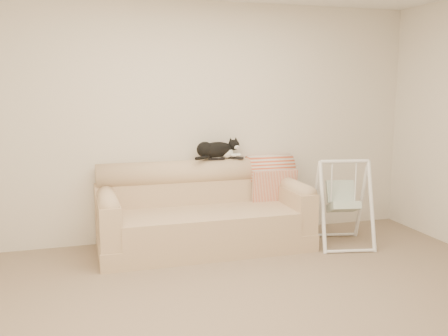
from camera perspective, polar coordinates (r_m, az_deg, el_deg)
name	(u,v)px	position (r m, az deg, el deg)	size (l,w,h in m)	color
ground_plane	(264,309)	(4.01, 4.56, -15.73)	(5.00, 5.00, 0.00)	#7D6A5A
room_shell	(266,110)	(3.63, 4.87, 6.63)	(5.04, 4.04, 2.60)	beige
sofa	(203,214)	(5.32, -2.42, -5.29)	(2.20, 0.93, 0.90)	#CAAE89
remote_a	(216,158)	(5.48, -0.87, 1.11)	(0.18, 0.06, 0.03)	black
remote_b	(236,158)	(5.55, 1.38, 1.18)	(0.17, 0.12, 0.02)	black
tuxedo_cat	(217,150)	(5.48, -0.83, 2.12)	(0.57, 0.32, 0.23)	black
throw_blanket	(270,172)	(5.71, 5.27, -0.47)	(0.52, 0.38, 0.58)	#CB4721
baby_swing	(343,202)	(5.50, 13.40, -3.84)	(0.67, 0.70, 0.94)	white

